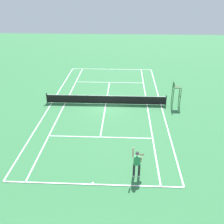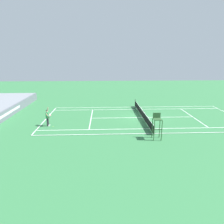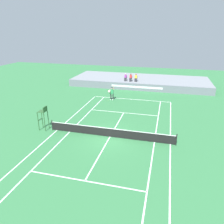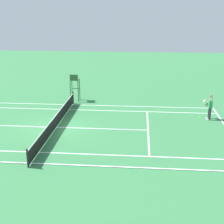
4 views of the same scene
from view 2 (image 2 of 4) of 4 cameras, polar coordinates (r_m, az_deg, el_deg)
name	(u,v)px [view 2 (image 2 of 4)]	position (r m, az deg, el deg)	size (l,w,h in m)	color
ground_plane	(142,118)	(26.01, 8.42, -1.56)	(80.00, 80.00, 0.00)	#337542
court	(142,118)	(26.01, 8.42, -1.54)	(11.08, 23.88, 0.03)	#337542
net	(143,114)	(25.87, 8.46, -0.46)	(11.98, 0.10, 1.07)	black
barrier_wall	(5,115)	(27.99, -27.46, -0.69)	(23.92, 0.25, 1.18)	slate
tennis_player	(47,117)	(23.49, -17.44, -1.42)	(0.76, 0.62, 2.08)	#232328
tennis_ball	(53,127)	(23.26, -16.02, -3.95)	(0.07, 0.07, 0.07)	#D1E533
umpire_chair	(157,123)	(19.22, 12.39, -2.97)	(0.77, 0.77, 2.44)	#2D562D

